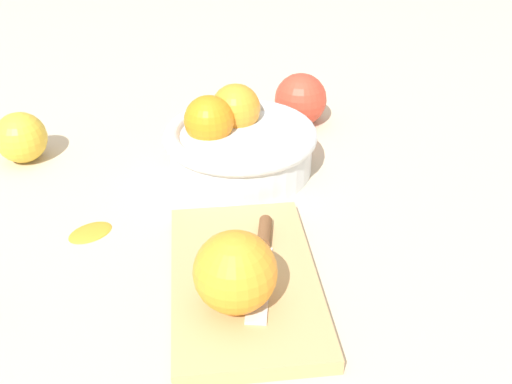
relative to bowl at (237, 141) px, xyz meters
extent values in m
plane|color=beige|center=(0.11, -0.09, -0.04)|extent=(2.40, 2.40, 0.00)
cylinder|color=silver|center=(0.01, 0.00, -0.01)|extent=(0.19, 0.19, 0.05)
torus|color=silver|center=(0.01, 0.00, 0.01)|extent=(0.20, 0.20, 0.02)
sphere|color=orange|center=(-0.01, -0.04, 0.03)|extent=(0.07, 0.07, 0.07)
sphere|color=orange|center=(-0.04, 0.00, 0.03)|extent=(0.07, 0.07, 0.07)
cube|color=tan|center=(0.24, 0.00, -0.03)|extent=(0.25, 0.16, 0.02)
sphere|color=orange|center=(0.28, -0.01, 0.01)|extent=(0.08, 0.08, 0.08)
cube|color=silver|center=(0.26, 0.01, -0.02)|extent=(0.11, 0.03, 0.00)
cylinder|color=brown|center=(0.18, 0.02, -0.02)|extent=(0.05, 0.02, 0.01)
sphere|color=#D6422D|center=(-0.13, 0.10, 0.00)|extent=(0.08, 0.08, 0.08)
sphere|color=gold|center=(-0.04, -0.29, -0.01)|extent=(0.07, 0.07, 0.07)
ellipsoid|color=orange|center=(0.14, -0.17, -0.04)|extent=(0.06, 0.06, 0.01)
camera|label=1|loc=(0.69, -0.02, 0.36)|focal=41.30mm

